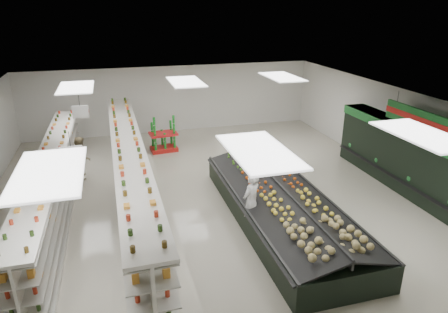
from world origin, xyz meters
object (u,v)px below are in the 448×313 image
object	(u,v)px
gondola_center	(131,178)
produce_island	(281,205)
gondola_left	(55,188)
shopper_background	(82,157)
shopper_main	(251,202)
soda_endcap	(163,135)

from	to	relation	value
gondola_center	produce_island	world-z (taller)	gondola_center
gondola_left	gondola_center	size ratio (longest dim) A/B	0.88
produce_island	shopper_background	size ratio (longest dim) A/B	4.75
gondola_left	produce_island	size ratio (longest dim) A/B	1.46
shopper_background	shopper_main	bearing A→B (deg)	-139.35
gondola_left	produce_island	bearing A→B (deg)	-19.19
gondola_left	soda_endcap	distance (m)	6.02
shopper_main	gondola_center	bearing A→B (deg)	-71.63
soda_endcap	shopper_background	bearing A→B (deg)	-148.41
soda_endcap	produce_island	bearing A→B (deg)	-70.22
gondola_left	produce_island	world-z (taller)	gondola_left
produce_island	soda_endcap	distance (m)	7.32
produce_island	gondola_left	bearing A→B (deg)	160.30
gondola_left	shopper_background	bearing A→B (deg)	77.00
soda_endcap	shopper_main	xyz separation A→B (m)	(1.44, -7.15, 0.17)
produce_island	shopper_main	size ratio (longest dim) A/B	4.18
soda_endcap	gondola_left	bearing A→B (deg)	-129.84
gondola_center	produce_island	size ratio (longest dim) A/B	1.66
produce_island	shopper_main	distance (m)	1.13
produce_island	shopper_main	bearing A→B (deg)	-165.67
shopper_main	soda_endcap	bearing A→B (deg)	-113.25
gondola_center	shopper_background	world-z (taller)	gondola_center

